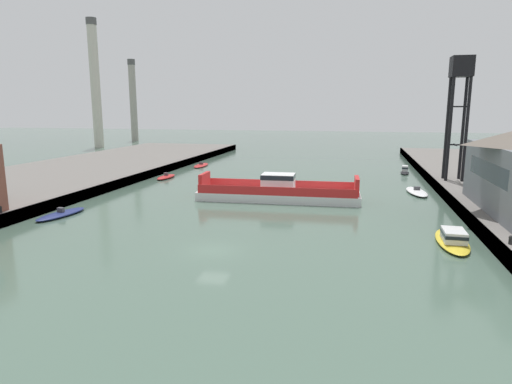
{
  "coord_description": "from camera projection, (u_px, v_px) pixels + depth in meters",
  "views": [
    {
      "loc": [
        11.61,
        -34.03,
        11.94
      ],
      "look_at": [
        0.0,
        16.44,
        2.0
      ],
      "focal_mm": 30.78,
      "sensor_mm": 36.0,
      "label": 1
    }
  ],
  "objects": [
    {
      "name": "moored_boat_mid_right",
      "position": [
        166.0,
        177.0,
        75.58
      ],
      "size": [
        1.97,
        5.81,
        1.02
      ],
      "color": "red",
      "rests_on": "ground"
    },
    {
      "name": "moored_boat_near_left",
      "position": [
        453.0,
        239.0,
        38.93
      ],
      "size": [
        2.76,
        8.29,
        1.43
      ],
      "color": "yellow",
      "rests_on": "ground"
    },
    {
      "name": "crane_tower",
      "position": [
        460.0,
        87.0,
        63.05
      ],
      "size": [
        2.91,
        2.91,
        17.81
      ],
      "color": "black",
      "rests_on": "quay_right"
    },
    {
      "name": "moored_boat_far_right",
      "position": [
        405.0,
        171.0,
        81.14
      ],
      "size": [
        1.84,
        5.01,
        1.43
      ],
      "color": "black",
      "rests_on": "ground"
    },
    {
      "name": "smokestack_distant_b",
      "position": [
        95.0,
        81.0,
        131.82
      ],
      "size": [
        3.03,
        3.03,
        37.99
      ],
      "color": "beige",
      "rests_on": "ground"
    },
    {
      "name": "bollard_right_mid",
      "position": [
        511.0,
        239.0,
        34.44
      ],
      "size": [
        0.32,
        0.32,
        0.71
      ],
      "color": "black",
      "rests_on": "quay_right"
    },
    {
      "name": "moored_boat_far_left",
      "position": [
        201.0,
        165.0,
        91.33
      ],
      "size": [
        2.89,
        7.69,
        0.89
      ],
      "color": "red",
      "rests_on": "ground"
    },
    {
      "name": "bollard_left_mid",
      "position": [
        0.0,
        209.0,
        44.85
      ],
      "size": [
        0.32,
        0.32,
        0.71
      ],
      "color": "black",
      "rests_on": "quay_left"
    },
    {
      "name": "quay_left",
      "position": [
        18.0,
        186.0,
        64.5
      ],
      "size": [
        28.0,
        140.0,
        1.4
      ],
      "color": "slate",
      "rests_on": "ground"
    },
    {
      "name": "smokestack_distant_a",
      "position": [
        133.0,
        98.0,
        160.24
      ],
      "size": [
        2.66,
        2.66,
        29.22
      ],
      "color": "#9E998E",
      "rests_on": "ground"
    },
    {
      "name": "chain_ferry",
      "position": [
        278.0,
        192.0,
        57.77
      ],
      "size": [
        21.37,
        6.53,
        3.47
      ],
      "color": "silver",
      "rests_on": "ground"
    },
    {
      "name": "moored_boat_near_right",
      "position": [
        417.0,
        192.0,
        62.18
      ],
      "size": [
        3.27,
        7.67,
        1.02
      ],
      "color": "white",
      "rests_on": "ground"
    },
    {
      "name": "ground_plane",
      "position": [
        213.0,
        250.0,
        37.37
      ],
      "size": [
        400.0,
        400.0,
        0.0
      ],
      "primitive_type": "plane",
      "color": "#4C6656"
    },
    {
      "name": "moored_boat_mid_left",
      "position": [
        61.0,
        214.0,
        49.19
      ],
      "size": [
        2.96,
        7.13,
        0.97
      ],
      "color": "navy",
      "rests_on": "ground"
    }
  ]
}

